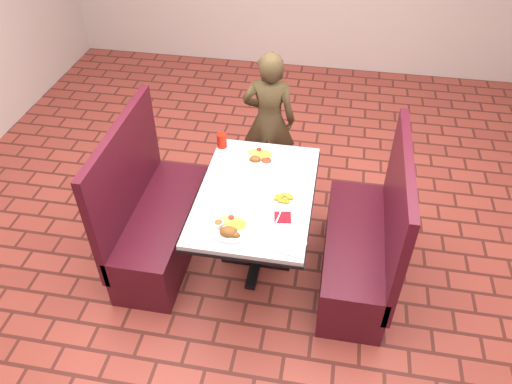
% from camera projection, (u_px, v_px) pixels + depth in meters
% --- Properties ---
extents(room, '(7.00, 7.04, 2.82)m').
position_uv_depth(room, '(256.00, 33.00, 2.75)').
color(room, '#A24235').
rests_on(room, ground).
extents(dining_table, '(0.81, 1.21, 0.75)m').
position_uv_depth(dining_table, '(256.00, 202.00, 3.57)').
color(dining_table, silver).
rests_on(dining_table, ground).
extents(booth_bench_left, '(0.47, 1.20, 1.17)m').
position_uv_depth(booth_bench_left, '(156.00, 221.00, 3.89)').
color(booth_bench_left, '#4C111E').
rests_on(booth_bench_left, ground).
extents(booth_bench_right, '(0.47, 1.20, 1.17)m').
position_uv_depth(booth_bench_right, '(362.00, 248.00, 3.68)').
color(booth_bench_right, '#4C111E').
rests_on(booth_bench_right, ground).
extents(diner_person, '(0.49, 0.33, 1.29)m').
position_uv_depth(diner_person, '(269.00, 121.00, 4.40)').
color(diner_person, brown).
rests_on(diner_person, ground).
extents(near_dinner_plate, '(0.27, 0.27, 0.08)m').
position_uv_depth(near_dinner_plate, '(231.00, 226.00, 3.21)').
color(near_dinner_plate, white).
rests_on(near_dinner_plate, dining_table).
extents(far_dinner_plate, '(0.27, 0.27, 0.07)m').
position_uv_depth(far_dinner_plate, '(260.00, 156.00, 3.80)').
color(far_dinner_plate, white).
rests_on(far_dinner_plate, dining_table).
extents(plantain_plate, '(0.19, 0.19, 0.03)m').
position_uv_depth(plantain_plate, '(284.00, 199.00, 3.44)').
color(plantain_plate, white).
rests_on(plantain_plate, dining_table).
extents(maroon_napkin, '(0.13, 0.13, 0.00)m').
position_uv_depth(maroon_napkin, '(283.00, 217.00, 3.31)').
color(maroon_napkin, maroon).
rests_on(maroon_napkin, dining_table).
extents(spoon_utensil, '(0.03, 0.12, 0.00)m').
position_uv_depth(spoon_utensil, '(279.00, 217.00, 3.31)').
color(spoon_utensil, silver).
rests_on(spoon_utensil, dining_table).
extents(red_tumbler, '(0.08, 0.08, 0.12)m').
position_uv_depth(red_tumbler, '(222.00, 140.00, 3.89)').
color(red_tumbler, red).
rests_on(red_tumbler, dining_table).
extents(paper_napkin, '(0.21, 0.17, 0.01)m').
position_uv_depth(paper_napkin, '(289.00, 247.00, 3.11)').
color(paper_napkin, white).
rests_on(paper_napkin, dining_table).
extents(knife_utensil, '(0.01, 0.16, 0.00)m').
position_uv_depth(knife_utensil, '(234.00, 222.00, 3.27)').
color(knife_utensil, silver).
rests_on(knife_utensil, dining_table).
extents(fork_utensil, '(0.04, 0.16, 0.00)m').
position_uv_depth(fork_utensil, '(233.00, 228.00, 3.22)').
color(fork_utensil, '#B7B7BC').
rests_on(fork_utensil, dining_table).
extents(lettuce_shreds, '(0.28, 0.32, 0.00)m').
position_uv_depth(lettuce_shreds, '(263.00, 187.00, 3.55)').
color(lettuce_shreds, '#8DBF4C').
rests_on(lettuce_shreds, dining_table).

